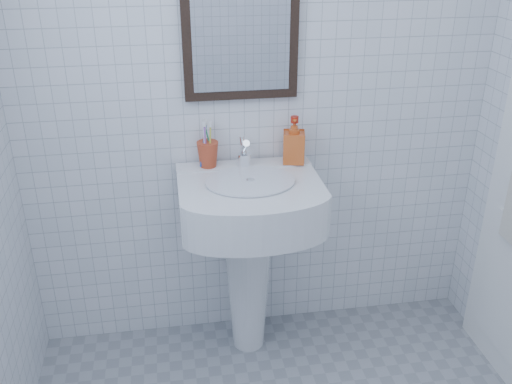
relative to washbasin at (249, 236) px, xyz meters
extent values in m
cube|color=white|center=(0.08, 0.21, 0.61)|extent=(2.20, 0.02, 2.50)
cone|color=white|center=(0.00, 0.03, -0.25)|extent=(0.24, 0.24, 0.77)
cube|color=white|center=(0.00, -0.03, 0.21)|extent=(0.62, 0.44, 0.19)
cube|color=white|center=(0.00, 0.14, 0.29)|extent=(0.62, 0.11, 0.03)
cylinder|color=white|center=(0.00, -0.06, 0.31)|extent=(0.39, 0.39, 0.01)
cylinder|color=white|center=(0.00, 0.11, 0.34)|extent=(0.06, 0.06, 0.06)
cylinder|color=white|center=(0.00, 0.10, 0.41)|extent=(0.03, 0.12, 0.09)
cylinder|color=white|center=(0.00, 0.14, 0.38)|extent=(0.04, 0.06, 0.11)
imported|color=red|center=(0.23, 0.13, 0.41)|extent=(0.11, 0.12, 0.22)
cube|color=black|center=(0.00, 0.19, 0.91)|extent=(0.50, 0.04, 0.62)
cube|color=silver|center=(0.00, 0.17, 0.91)|extent=(0.42, 0.00, 0.54)
camera|label=1|loc=(-0.34, -2.26, 1.32)|focal=40.00mm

